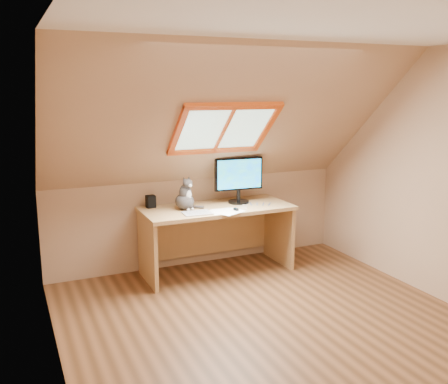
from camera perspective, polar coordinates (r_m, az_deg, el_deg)
ground at (r=4.50m, az=5.57°, el=-14.85°), size 3.50×3.50×0.00m
room_shell at (r=3.98m, az=6.64°, el=3.31°), size 3.52×3.52×2.41m
desk at (r=5.56m, az=-1.11°, el=-3.80°), size 1.64×0.72×0.75m
monitor at (r=5.55m, az=1.70°, el=1.72°), size 0.56×0.24×0.51m
cat at (r=5.30m, az=-4.47°, el=-0.62°), size 0.26×0.29×0.36m
desk_speaker at (r=5.44m, az=-8.38°, el=-1.08°), size 0.10×0.10×0.13m
graphics_tablet at (r=5.14m, az=-3.08°, el=-2.42°), size 0.30×0.22×0.01m
mouse at (r=5.25m, az=1.37°, el=-1.99°), size 0.06×0.10×0.03m
papers at (r=5.20m, az=0.12°, el=-2.28°), size 0.35×0.30×0.01m
cables at (r=5.49m, az=3.37°, el=-1.51°), size 0.51×0.26×0.01m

